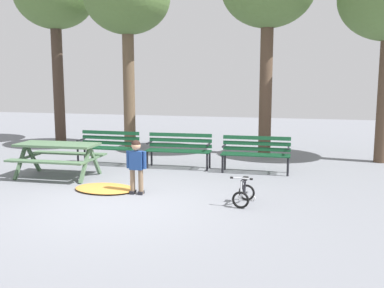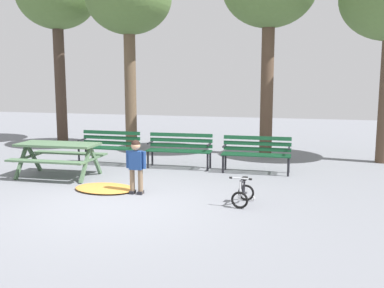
{
  "view_description": "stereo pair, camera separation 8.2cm",
  "coord_description": "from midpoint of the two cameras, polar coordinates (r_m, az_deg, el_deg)",
  "views": [
    {
      "loc": [
        3.14,
        -6.84,
        2.21
      ],
      "look_at": [
        0.89,
        1.91,
        0.85
      ],
      "focal_mm": 41.01,
      "sensor_mm": 36.0,
      "label": 1
    },
    {
      "loc": [
        3.22,
        -6.82,
        2.21
      ],
      "look_at": [
        0.89,
        1.91,
        0.85
      ],
      "focal_mm": 41.01,
      "sensor_mm": 36.0,
      "label": 2
    }
  ],
  "objects": [
    {
      "name": "park_bench_right",
      "position": [
        10.42,
        8.6,
        -0.93
      ],
      "size": [
        1.61,
        0.49,
        0.85
      ],
      "color": "#144728",
      "rests_on": "ground"
    },
    {
      "name": "leaf_pile",
      "position": [
        8.96,
        -11.0,
        -5.66
      ],
      "size": [
        1.32,
        0.97,
        0.07
      ],
      "primitive_type": "ellipsoid",
      "rotation": [
        0.0,
        0.0,
        3.06
      ],
      "color": "#C68438",
      "rests_on": "ground"
    },
    {
      "name": "picnic_table",
      "position": [
        10.28,
        -16.8,
        -0.86
      ],
      "size": [
        1.85,
        1.41,
        0.79
      ],
      "color": "#4C6B4C",
      "rests_on": "ground"
    },
    {
      "name": "child_standing",
      "position": [
        8.44,
        -7.01,
        -2.38
      ],
      "size": [
        0.4,
        0.18,
        1.05
      ],
      "color": "#7F664C",
      "rests_on": "ground"
    },
    {
      "name": "park_bench_far_left",
      "position": [
        11.52,
        -10.48,
        -0.07
      ],
      "size": [
        1.6,
        0.47,
        0.85
      ],
      "color": "#144728",
      "rests_on": "ground"
    },
    {
      "name": "tree_left",
      "position": [
        13.95,
        -8.07,
        18.05
      ],
      "size": [
        2.6,
        2.6,
        5.71
      ],
      "color": "brown",
      "rests_on": "ground"
    },
    {
      "name": "park_bench_left",
      "position": [
        10.86,
        -1.38,
        -0.45
      ],
      "size": [
        1.62,
        0.53,
        0.85
      ],
      "color": "#144728",
      "rests_on": "ground"
    },
    {
      "name": "ground",
      "position": [
        7.85,
        -9.7,
        -7.91
      ],
      "size": [
        36.0,
        36.0,
        0.0
      ],
      "primitive_type": "plane",
      "color": "slate"
    },
    {
      "name": "kids_bicycle",
      "position": [
        7.82,
        6.96,
        -6.39
      ],
      "size": [
        0.4,
        0.58,
        0.54
      ],
      "color": "black",
      "rests_on": "ground"
    }
  ]
}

